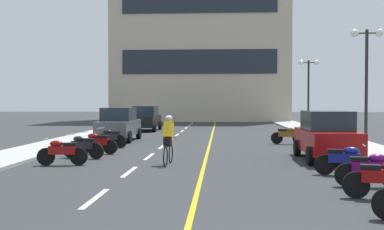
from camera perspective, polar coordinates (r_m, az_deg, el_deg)
ground_plane at (r=25.52m, az=1.65°, el=-3.22°), size 140.00×140.00×0.00m
curb_left at (r=29.59m, az=-12.24°, el=-2.46°), size 2.40×72.00×0.12m
curb_right at (r=29.20m, az=16.13°, el=-2.55°), size 2.40×72.00×0.12m
lane_dash_1 at (r=11.00m, az=-11.57°, el=-9.78°), size 0.14×2.20×0.01m
lane_dash_2 at (r=14.84m, az=-7.53°, el=-6.77°), size 0.14×2.20×0.01m
lane_dash_3 at (r=18.75m, az=-5.18°, el=-5.00°), size 0.14×2.20×0.01m
lane_dash_4 at (r=22.69m, az=-3.66°, el=-3.83°), size 0.14×2.20×0.01m
lane_dash_5 at (r=26.65m, az=-2.59°, el=-3.00°), size 0.14×2.20×0.01m
lane_dash_6 at (r=30.62m, az=-1.79°, el=-2.39°), size 0.14×2.20×0.01m
lane_dash_7 at (r=34.59m, az=-1.18°, el=-1.92°), size 0.14×2.20×0.01m
lane_dash_8 at (r=38.57m, az=-0.70°, el=-1.55°), size 0.14×2.20×0.01m
lane_dash_9 at (r=42.56m, az=-0.30°, el=-1.25°), size 0.14×2.20×0.01m
lane_dash_10 at (r=46.55m, az=0.02°, el=-0.99°), size 0.14×2.20×0.01m
lane_dash_11 at (r=50.53m, az=0.30°, el=-0.78°), size 0.14×2.20×0.01m
centre_line_yellow at (r=28.50m, az=2.35°, el=-2.70°), size 0.12×66.00×0.01m
office_building at (r=54.40m, az=1.08°, el=10.46°), size 19.19×8.73×20.97m
street_lamp_mid at (r=22.88m, az=20.26°, el=6.10°), size 1.46×0.36×5.31m
street_lamp_far at (r=35.42m, az=13.83°, el=4.28°), size 1.46×0.36×5.04m
parked_car_near at (r=18.13m, az=15.89°, el=-2.39°), size 1.92×4.20×1.82m
parked_car_mid at (r=26.25m, az=-8.81°, el=-1.10°), size 1.95×4.22×1.82m
parked_car_far at (r=34.88m, az=-5.58°, el=-0.40°), size 1.98×4.23×1.82m
motorcycle_2 at (r=11.39m, az=21.97°, el=-7.08°), size 1.69×0.60×0.92m
motorcycle_3 at (r=12.87m, az=20.56°, el=-6.06°), size 1.70×0.60×0.92m
motorcycle_4 at (r=14.61m, az=17.86°, el=-5.12°), size 1.69×0.61×0.92m
motorcycle_5 at (r=16.69m, az=-15.37°, el=-4.26°), size 1.70×0.60×0.92m
motorcycle_6 at (r=18.51m, az=-12.98°, el=-3.66°), size 1.67×0.68×0.92m
motorcycle_7 at (r=19.92m, az=-11.33°, el=-3.27°), size 1.70×0.60×0.92m
motorcycle_8 at (r=22.61m, az=-9.79°, el=-2.68°), size 1.63×0.80×0.92m
motorcycle_9 at (r=24.39m, az=11.46°, el=-2.37°), size 1.64×0.79×0.92m
cyclist_rider at (r=16.25m, az=-2.88°, el=-2.89°), size 0.42×1.77×1.71m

